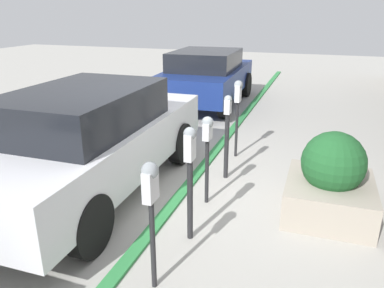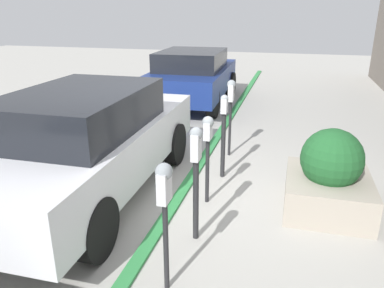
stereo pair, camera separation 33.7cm
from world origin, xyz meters
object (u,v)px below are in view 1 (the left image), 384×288
(parking_meter_second, at_px, (190,165))
(parked_car_rear, at_px, (207,76))
(planter_box, at_px, (331,182))
(parking_meter_middle, at_px, (207,139))
(parking_meter_nearest, at_px, (151,194))
(parking_meter_fourth, at_px, (227,127))
(parking_meter_farthest, at_px, (238,99))
(parked_car_middle, at_px, (92,138))

(parking_meter_second, height_order, parked_car_rear, parked_car_rear)
(parked_car_rear, bearing_deg, parking_meter_second, -166.61)
(parking_meter_second, height_order, planter_box, parking_meter_second)
(parking_meter_middle, xyz_separation_m, parked_car_rear, (5.69, 1.74, -0.14))
(parking_meter_nearest, height_order, parking_meter_second, parking_meter_second)
(parking_meter_fourth, relative_size, parked_car_rear, 0.31)
(parked_car_rear, bearing_deg, parking_meter_farthest, -157.35)
(parking_meter_farthest, bearing_deg, parking_meter_nearest, -179.67)
(parking_meter_fourth, xyz_separation_m, parked_car_middle, (-1.12, 1.75, -0.02))
(parking_meter_nearest, bearing_deg, parked_car_rear, 13.15)
(parking_meter_second, relative_size, parking_meter_farthest, 0.98)
(parking_meter_fourth, xyz_separation_m, parked_car_rear, (4.78, 1.80, -0.05))
(parking_meter_nearest, distance_m, parking_meter_middle, 1.84)
(parking_meter_nearest, xyz_separation_m, parked_car_rear, (7.53, 1.76, -0.21))
(parked_car_middle, bearing_deg, parking_meter_second, -112.70)
(parking_meter_second, xyz_separation_m, parking_meter_farthest, (2.82, 0.08, 0.14))
(parking_meter_middle, distance_m, parking_meter_fourth, 0.92)
(parking_meter_second, distance_m, parking_meter_farthest, 2.82)
(parking_meter_second, bearing_deg, parked_car_middle, 68.03)
(parking_meter_second, distance_m, parked_car_rear, 6.86)
(parking_meter_fourth, height_order, parked_car_rear, parked_car_rear)
(parking_meter_middle, bearing_deg, parking_meter_second, -175.47)
(parking_meter_farthest, distance_m, planter_box, 2.43)
(parking_meter_second, height_order, parking_meter_farthest, parking_meter_farthest)
(parking_meter_farthest, relative_size, parked_car_rear, 0.33)
(parking_meter_fourth, bearing_deg, parking_meter_second, -179.34)
(parked_car_middle, xyz_separation_m, parked_car_rear, (5.90, 0.04, -0.03))
(parked_car_rear, bearing_deg, parking_meter_middle, -164.94)
(parking_meter_nearest, bearing_deg, parking_meter_second, -3.58)
(parking_meter_second, bearing_deg, parking_meter_fourth, 0.66)
(parking_meter_nearest, relative_size, parked_car_rear, 0.31)
(parking_meter_nearest, xyz_separation_m, parked_car_middle, (1.63, 1.72, -0.18))
(parking_meter_middle, height_order, parked_car_rear, parked_car_rear)
(parking_meter_second, height_order, parked_car_middle, parked_car_middle)
(parking_meter_middle, bearing_deg, parking_meter_farthest, 0.18)
(parking_meter_fourth, distance_m, planter_box, 1.78)
(parking_meter_middle, relative_size, parked_car_rear, 0.29)
(planter_box, bearing_deg, parking_meter_nearest, 141.80)
(parking_meter_fourth, distance_m, parked_car_rear, 5.11)
(parking_meter_nearest, relative_size, parking_meter_second, 0.96)
(parking_meter_second, xyz_separation_m, parked_car_middle, (0.72, 1.77, -0.12))
(parking_meter_nearest, xyz_separation_m, planter_box, (2.07, -1.63, -0.56))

